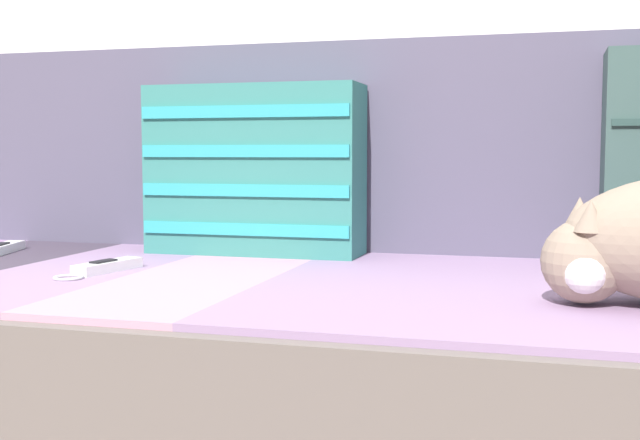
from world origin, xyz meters
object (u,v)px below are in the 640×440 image
at_px(couch, 283,399).
at_px(game_remote_near, 1,249).
at_px(throw_pillow_striped, 255,170).
at_px(game_remote_far, 105,267).

relative_size(couch, game_remote_near, 10.22).
bearing_deg(throw_pillow_striped, couch, -59.93).
bearing_deg(throw_pillow_striped, game_remote_near, -164.02).
xyz_separation_m(couch, throw_pillow_striped, (-0.14, 0.24, 0.39)).
height_order(throw_pillow_striped, game_remote_far, throw_pillow_striped).
xyz_separation_m(game_remote_near, game_remote_far, (0.34, -0.17, -0.00)).
height_order(couch, game_remote_far, game_remote_far).
xyz_separation_m(couch, game_remote_far, (-0.30, -0.07, 0.23)).
relative_size(couch, throw_pillow_striped, 4.74).
relative_size(throw_pillow_striped, game_remote_near, 2.15).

